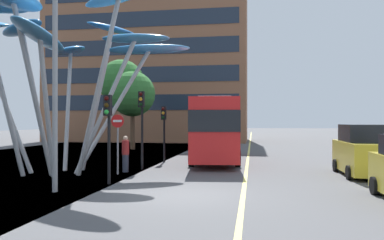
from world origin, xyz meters
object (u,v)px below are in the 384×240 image
red_bus (215,126)px  traffic_light_island_mid (164,122)px  car_parked_mid (364,152)px  no_entry_sign (118,135)px  leaf_sculpture (64,40)px  traffic_light_kerb_far (142,113)px  traffic_light_kerb_near (108,119)px  pedestrian (126,154)px  street_lamp (66,53)px  traffic_light_opposite (192,118)px

red_bus → traffic_light_island_mid: 3.10m
car_parked_mid → no_entry_sign: 11.11m
leaf_sculpture → traffic_light_kerb_far: 5.05m
traffic_light_kerb_near → no_entry_sign: (-0.60, 2.71, -0.69)m
pedestrian → traffic_light_kerb_far: bearing=66.3°
leaf_sculpture → street_lamp: 5.14m
red_bus → pedestrian: 6.76m
traffic_light_kerb_near → no_entry_sign: traffic_light_kerb_near is taller
red_bus → traffic_light_kerb_near: red_bus is taller
leaf_sculpture → traffic_light_island_mid: 7.52m
traffic_light_kerb_far → car_parked_mid: bearing=-3.6°
traffic_light_kerb_near → pedestrian: 3.93m
street_lamp → car_parked_mid: bearing=27.0°
red_bus → car_parked_mid: size_ratio=2.43×
traffic_light_kerb_far → traffic_light_kerb_near: bearing=-89.6°
traffic_light_kerb_far → no_entry_sign: size_ratio=1.44×
traffic_light_kerb_near → street_lamp: street_lamp is taller
traffic_light_island_mid → no_entry_sign: bearing=-99.6°
pedestrian → no_entry_sign: bearing=-96.2°
traffic_light_kerb_near → traffic_light_island_mid: size_ratio=1.04×
red_bus → traffic_light_kerb_far: (-3.26, -4.42, 0.73)m
traffic_light_kerb_near → street_lamp: bearing=-115.5°
red_bus → street_lamp: 11.84m
red_bus → street_lamp: (-4.06, -10.79, 2.68)m
traffic_light_kerb_near → red_bus: bearing=70.3°
traffic_light_kerb_far → pedestrian: bearing=-113.7°
red_bus → no_entry_sign: size_ratio=3.74×
traffic_light_opposite → car_parked_mid: bearing=-54.2°
car_parked_mid → red_bus: bearing=144.8°
red_bus → car_parked_mid: (7.19, -5.07, -1.04)m
traffic_light_island_mid → car_parked_mid: bearing=-21.9°
car_parked_mid → no_entry_sign: bearing=-173.4°
pedestrian → traffic_light_kerb_near: bearing=-81.8°
leaf_sculpture → traffic_light_kerb_far: leaf_sculpture is taller
red_bus → traffic_light_opposite: size_ratio=2.71×
traffic_light_kerb_near → pedestrian: (-0.51, 3.54, -1.63)m
pedestrian → car_parked_mid: bearing=2.3°
red_bus → leaf_sculpture: (-6.41, -6.44, 4.12)m
traffic_light_opposite → car_parked_mid: 17.13m
traffic_light_kerb_near → traffic_light_kerb_far: 4.63m
street_lamp → pedestrian: (0.33, 5.29, -3.92)m
car_parked_mid → street_lamp: (-11.25, -5.72, 3.72)m
traffic_light_island_mid → no_entry_sign: (-0.91, -5.34, -0.59)m
leaf_sculpture → car_parked_mid: leaf_sculpture is taller
street_lamp → traffic_light_island_mid: bearing=83.3°
traffic_light_kerb_far → leaf_sculpture: bearing=-147.2°
traffic_light_island_mid → traffic_light_kerb_far: bearing=-95.7°
traffic_light_kerb_far → street_lamp: 6.71m
traffic_light_kerb_near → car_parked_mid: 11.24m
leaf_sculpture → car_parked_mid: bearing=5.8°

